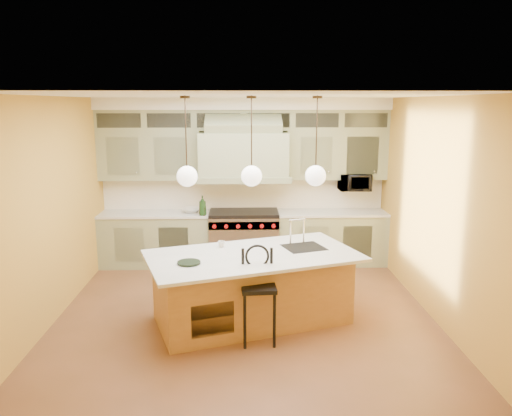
{
  "coord_description": "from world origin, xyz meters",
  "views": [
    {
      "loc": [
        -0.04,
        -6.36,
        2.81
      ],
      "look_at": [
        0.17,
        0.7,
        1.32
      ],
      "focal_mm": 35.0,
      "sensor_mm": 36.0,
      "label": 1
    }
  ],
  "objects_px": {
    "kitchen_island": "(252,286)",
    "microwave": "(354,182)",
    "counter_stool": "(258,288)",
    "range": "(244,237)"
  },
  "relations": [
    {
      "from": "kitchen_island",
      "to": "counter_stool",
      "type": "height_order",
      "value": "kitchen_island"
    },
    {
      "from": "kitchen_island",
      "to": "microwave",
      "type": "relative_size",
      "value": 5.45
    },
    {
      "from": "range",
      "to": "kitchen_island",
      "type": "xyz_separation_m",
      "value": [
        0.09,
        -2.36,
        -0.02
      ]
    },
    {
      "from": "kitchen_island",
      "to": "microwave",
      "type": "distance_m",
      "value": 3.24
    },
    {
      "from": "range",
      "to": "counter_stool",
      "type": "xyz_separation_m",
      "value": [
        0.15,
        -2.93,
        0.17
      ]
    },
    {
      "from": "kitchen_island",
      "to": "counter_stool",
      "type": "xyz_separation_m",
      "value": [
        0.06,
        -0.57,
        0.19
      ]
    },
    {
      "from": "range",
      "to": "microwave",
      "type": "relative_size",
      "value": 2.21
    },
    {
      "from": "kitchen_island",
      "to": "microwave",
      "type": "height_order",
      "value": "microwave"
    },
    {
      "from": "microwave",
      "to": "counter_stool",
      "type": "bearing_deg",
      "value": -120.61
    },
    {
      "from": "range",
      "to": "microwave",
      "type": "distance_m",
      "value": 2.18
    }
  ]
}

